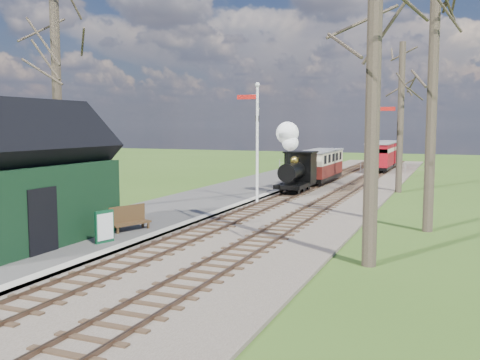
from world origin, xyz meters
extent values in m
plane|color=#37571B|center=(0.00, 0.00, 0.00)|extent=(140.00, 140.00, 0.00)
ellipsoid|color=#385B23|center=(-25.00, 60.00, -14.76)|extent=(57.60, 36.00, 16.20)
ellipsoid|color=#385B23|center=(10.00, 65.00, -18.04)|extent=(70.40, 44.00, 19.80)
ellipsoid|color=#385B23|center=(-8.00, 70.00, -16.40)|extent=(64.00, 40.00, 18.00)
cube|color=brown|center=(1.30, 22.00, 0.05)|extent=(8.00, 60.00, 0.10)
cube|color=brown|center=(-0.50, 22.00, 0.14)|extent=(0.07, 60.00, 0.12)
cube|color=brown|center=(0.50, 22.00, 0.14)|extent=(0.07, 60.00, 0.12)
cube|color=#38281C|center=(0.00, 22.00, 0.10)|extent=(1.60, 60.00, 0.09)
cube|color=brown|center=(2.10, 22.00, 0.14)|extent=(0.07, 60.00, 0.12)
cube|color=brown|center=(3.10, 22.00, 0.14)|extent=(0.07, 60.00, 0.12)
cube|color=#38281C|center=(2.60, 22.00, 0.10)|extent=(1.60, 60.00, 0.09)
cube|color=#474442|center=(-3.50, 14.00, 0.10)|extent=(5.00, 44.00, 0.20)
cube|color=#B2AD9E|center=(-1.20, 14.00, 0.10)|extent=(0.40, 44.00, 0.21)
cube|color=black|center=(-4.30, 4.00, 1.50)|extent=(3.00, 6.00, 2.60)
cube|color=black|center=(-4.30, 4.00, 3.35)|extent=(3.25, 6.30, 3.25)
cube|color=black|center=(-2.78, 3.00, 1.20)|extent=(0.06, 1.20, 2.00)
cylinder|color=silver|center=(-0.70, 16.00, 3.00)|extent=(0.14, 0.14, 6.00)
sphere|color=silver|center=(-0.70, 16.00, 6.10)|extent=(0.24, 0.24, 0.24)
cube|color=#B7140F|center=(-1.25, 16.00, 5.50)|extent=(1.10, 0.08, 0.22)
cube|color=black|center=(-0.70, 16.00, 4.40)|extent=(0.18, 0.06, 0.30)
cylinder|color=silver|center=(4.30, 22.00, 2.75)|extent=(0.14, 0.14, 5.50)
sphere|color=silver|center=(4.30, 22.00, 5.60)|extent=(0.24, 0.24, 0.24)
cube|color=#B7140F|center=(4.85, 22.00, 5.00)|extent=(1.10, 0.08, 0.22)
cube|color=black|center=(4.30, 22.00, 3.90)|extent=(0.18, 0.06, 0.30)
cylinder|color=#382D23|center=(-7.30, 9.00, 5.50)|extent=(0.41, 0.41, 11.00)
cylinder|color=#382D23|center=(6.50, 6.00, 6.00)|extent=(0.42, 0.42, 12.00)
cylinder|color=#382D23|center=(7.80, 12.00, 5.00)|extent=(0.40, 0.40, 10.00)
cylinder|color=#382D23|center=(5.50, 24.00, 4.50)|extent=(0.39, 0.39, 9.00)
cube|color=slate|center=(0.30, 36.00, 0.75)|extent=(12.60, 0.02, 0.01)
cube|color=slate|center=(0.30, 36.00, 0.45)|extent=(12.60, 0.02, 0.02)
cylinder|color=slate|center=(0.30, 36.00, 0.50)|extent=(0.08, 0.08, 1.00)
cube|color=black|center=(0.00, 20.56, 0.61)|extent=(1.54, 3.62, 0.23)
cylinder|color=black|center=(0.00, 20.02, 1.42)|extent=(0.99, 2.35, 0.99)
cube|color=black|center=(0.00, 21.65, 1.51)|extent=(1.63, 1.45, 1.81)
cylinder|color=black|center=(0.00, 19.12, 2.23)|extent=(0.25, 0.25, 0.72)
sphere|color=#B49035|center=(0.00, 20.29, 2.05)|extent=(0.47, 0.47, 0.47)
sphere|color=white|center=(0.10, 19.12, 3.09)|extent=(0.90, 0.90, 0.90)
sphere|color=white|center=(-0.10, 19.21, 3.64)|extent=(1.27, 1.27, 1.27)
cylinder|color=black|center=(-0.50, 19.48, 0.49)|extent=(0.09, 0.58, 0.58)
cylinder|color=black|center=(0.50, 19.48, 0.49)|extent=(0.09, 0.58, 0.58)
cube|color=black|center=(0.00, 26.56, 0.52)|extent=(1.72, 6.33, 0.27)
cube|color=#581914|center=(0.00, 26.56, 1.06)|extent=(1.81, 6.33, 0.81)
cube|color=beige|center=(0.00, 26.56, 1.87)|extent=(1.81, 6.33, 0.81)
cube|color=slate|center=(0.00, 26.56, 2.33)|extent=(1.90, 6.51, 0.11)
cube|color=black|center=(2.60, 37.14, 0.53)|extent=(1.77, 4.65, 0.28)
cube|color=maroon|center=(2.60, 37.14, 1.08)|extent=(1.86, 4.65, 0.84)
cube|color=beige|center=(2.60, 37.14, 1.92)|extent=(1.86, 4.65, 0.84)
cube|color=slate|center=(2.60, 37.14, 2.39)|extent=(1.95, 4.84, 0.11)
cube|color=black|center=(2.60, 42.64, 0.53)|extent=(1.77, 4.65, 0.28)
cube|color=maroon|center=(2.60, 42.64, 1.08)|extent=(1.86, 4.65, 0.84)
cube|color=beige|center=(2.60, 42.64, 1.92)|extent=(1.86, 4.65, 0.84)
cube|color=slate|center=(2.60, 42.64, 2.39)|extent=(1.95, 4.84, 0.11)
cube|color=#0D4024|center=(-1.96, 4.90, 0.74)|extent=(0.26, 0.73, 1.08)
cube|color=silver|center=(-1.91, 4.89, 0.74)|extent=(0.18, 0.62, 0.88)
cube|color=#452E18|center=(-2.33, 6.97, 0.46)|extent=(0.98, 1.66, 0.07)
cube|color=#452E18|center=(-2.52, 7.04, 0.77)|extent=(0.60, 1.52, 0.69)
cube|color=#452E18|center=(-2.16, 6.29, 0.31)|extent=(0.07, 0.07, 0.23)
cube|color=#452E18|center=(-2.50, 7.66, 0.31)|extent=(0.07, 0.07, 0.23)
imported|color=black|center=(-3.10, 2.83, 0.94)|extent=(0.51, 0.63, 1.48)
camera|label=1|loc=(8.79, -9.51, 4.09)|focal=40.00mm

